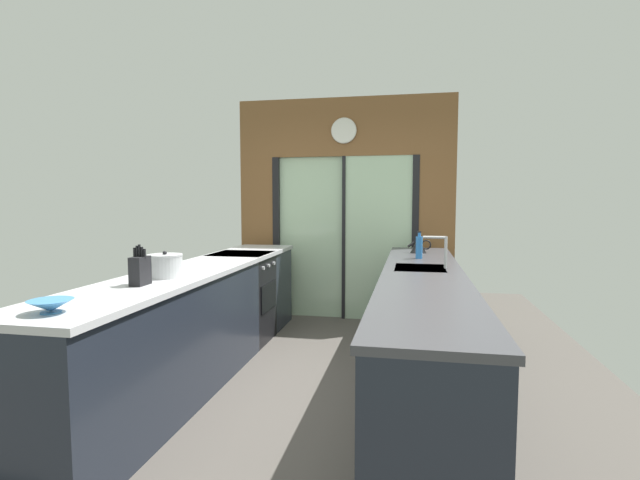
{
  "coord_description": "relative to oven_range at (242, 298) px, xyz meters",
  "views": [
    {
      "loc": [
        0.82,
        -3.31,
        1.46
      ],
      "look_at": [
        0.01,
        0.83,
        1.11
      ],
      "focal_mm": 26.32,
      "sensor_mm": 36.0,
      "label": 1
    }
  ],
  "objects": [
    {
      "name": "back_wall_unit",
      "position": [
        0.91,
        1.15,
        1.07
      ],
      "size": [
        2.64,
        0.12,
        2.7
      ],
      "color": "brown",
      "rests_on": "ground_plane"
    },
    {
      "name": "left_counter_run",
      "position": [
        -0.0,
        -1.12,
        0.01
      ],
      "size": [
        0.62,
        3.8,
        0.92
      ],
      "color": "#1E232D",
      "rests_on": "ground_plane"
    },
    {
      "name": "right_counter_run",
      "position": [
        1.82,
        -0.95,
        0.01
      ],
      "size": [
        0.62,
        3.8,
        0.92
      ],
      "color": "#1E232D",
      "rests_on": "ground_plane"
    },
    {
      "name": "soap_bottle",
      "position": [
        1.8,
        -0.09,
        0.57
      ],
      "size": [
        0.06,
        0.06,
        0.26
      ],
      "color": "#286BB7",
      "rests_on": "right_counter_run"
    },
    {
      "name": "mixing_bowl",
      "position": [
        0.02,
        -2.62,
        0.5
      ],
      "size": [
        0.21,
        0.21,
        0.07
      ],
      "color": "teal",
      "rests_on": "left_counter_run"
    },
    {
      "name": "oven_range",
      "position": [
        0.0,
        0.0,
        0.0
      ],
      "size": [
        0.6,
        0.6,
        0.92
      ],
      "color": "black",
      "rests_on": "ground_plane"
    },
    {
      "name": "sink_faucet",
      "position": [
        1.97,
        -0.7,
        0.64
      ],
      "size": [
        0.19,
        0.02,
        0.26
      ],
      "color": "#B7BABC",
      "rests_on": "right_counter_run"
    },
    {
      "name": "kettle",
      "position": [
        1.8,
        0.39,
        0.54
      ],
      "size": [
        0.25,
        0.17,
        0.18
      ],
      "color": "black",
      "rests_on": "right_counter_run"
    },
    {
      "name": "knife_block",
      "position": [
        0.02,
        -1.86,
        0.56
      ],
      "size": [
        0.09,
        0.14,
        0.26
      ],
      "color": "black",
      "rests_on": "left_counter_run"
    },
    {
      "name": "ground_plane",
      "position": [
        0.91,
        -0.65,
        -0.47
      ],
      "size": [
        5.04,
        7.6,
        0.02
      ],
      "primitive_type": "cube",
      "color": "#4C4742"
    },
    {
      "name": "stock_pot",
      "position": [
        0.02,
        -1.55,
        0.55
      ],
      "size": [
        0.24,
        0.24,
        0.19
      ],
      "color": "#B7BABC",
      "rests_on": "left_counter_run"
    }
  ]
}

